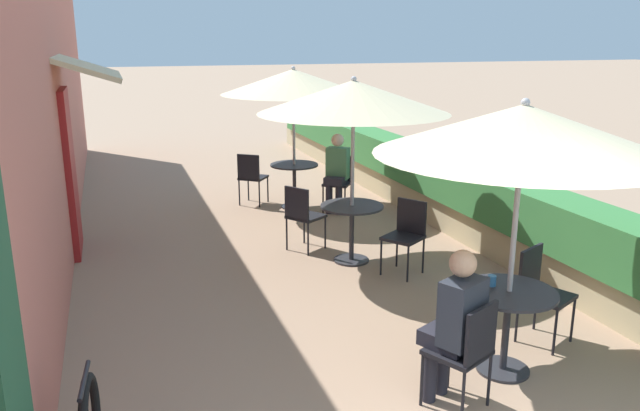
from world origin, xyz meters
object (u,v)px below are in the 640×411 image
at_px(patio_table_mid, 352,221).
at_px(patio_table_far, 294,176).
at_px(patio_table_near, 507,313).
at_px(cafe_chair_near_right, 467,347).
at_px(cafe_chair_near_left, 540,287).
at_px(coffee_cup_near, 492,281).
at_px(cafe_chair_mid_right, 406,231).
at_px(seated_patron_far_left, 337,170).
at_px(cafe_chair_mid_left, 302,213).
at_px(patio_umbrella_near, 523,130).
at_px(patio_umbrella_mid, 354,97).
at_px(cafe_chair_far_left, 339,179).
at_px(cafe_chair_far_right, 251,175).
at_px(seated_patron_near_right, 455,321).
at_px(patio_umbrella_far, 293,82).

xyz_separation_m(patio_table_mid, patio_table_far, (0.05, 2.67, 0.00)).
relative_size(patio_table_near, cafe_chair_near_right, 0.89).
relative_size(cafe_chair_near_left, cafe_chair_near_right, 1.00).
bearing_deg(cafe_chair_near_left, coffee_cup_near, -6.28).
relative_size(cafe_chair_mid_right, seated_patron_far_left, 0.70).
bearing_deg(seated_patron_far_left, cafe_chair_mid_left, 93.38).
bearing_deg(patio_umbrella_near, cafe_chair_mid_right, 84.22).
height_order(patio_table_far, seated_patron_far_left, seated_patron_far_left).
distance_m(cafe_chair_near_left, cafe_chair_mid_left, 3.33).
height_order(patio_umbrella_mid, cafe_chair_mid_right, patio_umbrella_mid).
relative_size(coffee_cup_near, cafe_chair_far_left, 0.10).
bearing_deg(patio_table_far, patio_umbrella_mid, -91.14).
bearing_deg(seated_patron_far_left, cafe_chair_far_right, 1.62).
bearing_deg(cafe_chair_far_right, cafe_chair_mid_right, -37.14).
height_order(cafe_chair_mid_left, patio_table_far, cafe_chair_mid_left).
xyz_separation_m(cafe_chair_mid_left, seated_patron_far_left, (1.08, 1.64, 0.17)).
xyz_separation_m(seated_patron_near_right, cafe_chair_far_left, (1.12, 5.47, -0.17)).
height_order(cafe_chair_far_left, seated_patron_far_left, seated_patron_far_left).
height_order(cafe_chair_near_left, patio_umbrella_mid, patio_umbrella_mid).
distance_m(patio_table_near, cafe_chair_mid_right, 2.33).
relative_size(patio_umbrella_mid, cafe_chair_far_left, 2.62).
bearing_deg(cafe_chair_near_right, cafe_chair_far_right, 65.61).
bearing_deg(cafe_chair_mid_left, patio_table_near, -22.00).
distance_m(seated_patron_near_right, patio_umbrella_mid, 3.47).
height_order(patio_umbrella_far, cafe_chair_far_left, patio_umbrella_far).
xyz_separation_m(patio_table_near, patio_table_mid, (-0.23, 2.88, 0.00)).
bearing_deg(cafe_chair_far_left, patio_umbrella_mid, 110.21).
xyz_separation_m(patio_table_near, cafe_chair_near_right, (-0.62, -0.39, -0.01)).
bearing_deg(cafe_chair_mid_left, cafe_chair_far_left, 113.04).
xyz_separation_m(patio_table_near, patio_umbrella_far, (-0.18, 5.55, 1.51)).
height_order(patio_umbrella_mid, seated_patron_far_left, patio_umbrella_mid).
xyz_separation_m(patio_table_near, cafe_chair_near_left, (0.62, 0.39, -0.01)).
height_order(patio_table_near, cafe_chair_near_right, cafe_chair_near_right).
height_order(cafe_chair_mid_right, cafe_chair_far_right, same).
bearing_deg(cafe_chair_near_left, patio_table_near, 5.99).
bearing_deg(cafe_chair_far_right, cafe_chair_mid_left, -50.64).
bearing_deg(cafe_chair_mid_right, seated_patron_near_right, 127.48).
distance_m(patio_table_mid, patio_umbrella_far, 3.07).
relative_size(patio_table_far, cafe_chair_far_right, 0.89).
bearing_deg(seated_patron_near_right, patio_table_near, -2.78).
height_order(patio_umbrella_near, coffee_cup_near, patio_umbrella_near).
xyz_separation_m(patio_umbrella_near, patio_table_far, (-0.18, 5.55, -1.51)).
height_order(patio_umbrella_near, seated_patron_far_left, patio_umbrella_near).
bearing_deg(cafe_chair_mid_left, seated_patron_near_right, -33.00).
height_order(cafe_chair_near_left, cafe_chair_far_left, same).
bearing_deg(cafe_chair_far_right, patio_table_near, -45.48).
relative_size(patio_table_near, patio_umbrella_near, 0.34).
bearing_deg(cafe_chair_near_right, patio_umbrella_far, 59.66).
xyz_separation_m(cafe_chair_near_left, cafe_chair_mid_left, (-1.32, 3.06, 0.00)).
relative_size(cafe_chair_near_right, patio_umbrella_far, 0.38).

